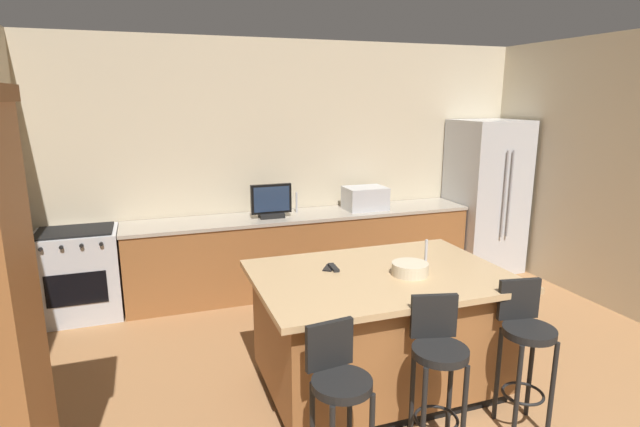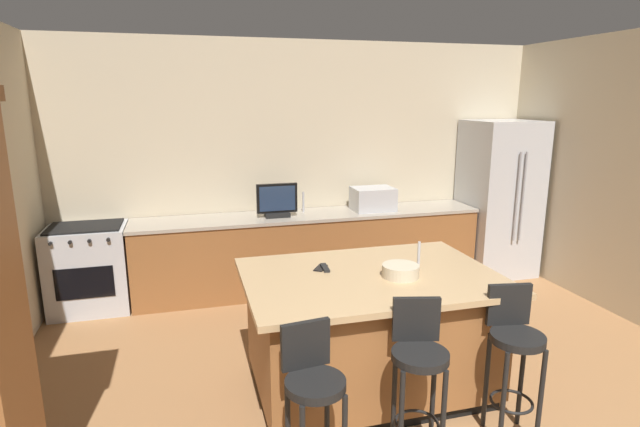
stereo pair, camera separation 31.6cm
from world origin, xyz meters
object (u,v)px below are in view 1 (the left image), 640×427
microwave (365,198)px  tv_remote (334,268)px  tv_monitor (271,202)px  bar_stool_right (525,343)px  bar_stool_center (438,364)px  kitchen_island (379,329)px  fruit_bowl (410,269)px  range_oven (80,274)px  cell_phone (329,268)px  refrigerator (485,196)px  bar_stool_left (339,394)px

microwave → tv_remote: size_ratio=2.82×
tv_monitor → bar_stool_right: tv_monitor is taller
bar_stool_right → bar_stool_center: bearing=-166.9°
kitchen_island → microwave: microwave is taller
microwave → bar_stool_center: size_ratio=0.47×
bar_stool_right → fruit_bowl: 0.90m
kitchen_island → bar_stool_right: size_ratio=1.83×
range_oven → fruit_bowl: fruit_bowl is taller
kitchen_island → bar_stool_center: bearing=-89.4°
microwave → cell_phone: bearing=-121.2°
kitchen_island → fruit_bowl: size_ratio=6.91×
kitchen_island → bar_stool_center: 0.81m
fruit_bowl → tv_remote: size_ratio=1.58×
range_oven → bar_stool_right: 4.17m
refrigerator → microwave: size_ratio=4.00×
bar_stool_left → fruit_bowl: fruit_bowl is taller
tv_monitor → bar_stool_right: bearing=-70.5°
microwave → cell_phone: 2.26m
microwave → tv_remote: 2.26m
microwave → bar_stool_right: size_ratio=0.47×
tv_monitor → fruit_bowl: (0.50, -2.20, -0.09)m
refrigerator → bar_stool_center: refrigerator is taller
cell_phone → tv_remote: (0.03, -0.02, 0.01)m
kitchen_island → range_oven: (-2.29, 2.15, -0.02)m
kitchen_island → microwave: 2.38m
bar_stool_left → bar_stool_right: bar_stool_right is taller
tv_remote → tv_monitor: bearing=94.6°
kitchen_island → tv_remote: (-0.29, 0.20, 0.46)m
tv_monitor → bar_stool_left: 3.01m
refrigerator → tv_monitor: refrigerator is taller
bar_stool_left → cell_phone: (0.34, 1.07, 0.35)m
bar_stool_center → microwave: bearing=88.2°
kitchen_island → bar_stool_left: size_ratio=1.92×
bar_stool_left → cell_phone: bar_stool_left is taller
microwave → tv_monitor: (-1.15, -0.05, 0.04)m
kitchen_island → tv_monitor: (-0.31, 2.10, 0.59)m
refrigerator → range_oven: 4.82m
refrigerator → bar_stool_right: refrigerator is taller
kitchen_island → bar_stool_left: 1.08m
fruit_bowl → bar_stool_center: bearing=-104.7°
bar_stool_right → refrigerator: bearing=67.0°
tv_monitor → cell_phone: 1.88m
microwave → bar_stool_right: microwave is taller
refrigerator → bar_stool_center: size_ratio=1.89×
bar_stool_right → microwave: bearing=96.5°
range_oven → tv_remote: bearing=-44.3°
bar_stool_left → bar_stool_right: size_ratio=0.95×
range_oven → refrigerator: bearing=-0.9°
fruit_bowl → cell_phone: bearing=147.5°
tv_monitor → bar_stool_center: size_ratio=0.45×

